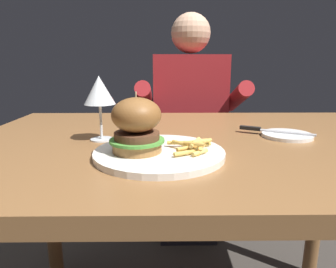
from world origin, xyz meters
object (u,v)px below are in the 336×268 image
object	(u,v)px
wine_glass	(99,92)
main_plate	(159,153)
table_knife	(269,130)
bread_plate	(287,135)
burger_sandwich	(137,125)
diner_person	(189,138)

from	to	relation	value
wine_glass	main_plate	bearing A→B (deg)	-42.41
wine_glass	table_knife	bearing A→B (deg)	6.19
main_plate	bread_plate	world-z (taller)	main_plate
main_plate	burger_sandwich	size ratio (longest dim) A/B	2.23
main_plate	wine_glass	xyz separation A→B (m)	(-0.16, 0.14, 0.12)
burger_sandwich	bread_plate	distance (m)	0.45
burger_sandwich	bread_plate	xyz separation A→B (m)	(0.41, 0.18, -0.07)
main_plate	diner_person	distance (m)	0.89
burger_sandwich	table_knife	distance (m)	0.42
wine_glass	diner_person	xyz separation A→B (m)	(0.30, 0.72, -0.31)
bread_plate	diner_person	distance (m)	0.74
burger_sandwich	diner_person	bearing A→B (deg)	77.81
main_plate	burger_sandwich	bearing A→B (deg)	-169.54
table_knife	diner_person	size ratio (longest dim) A/B	0.16
main_plate	wine_glass	size ratio (longest dim) A/B	1.71
table_knife	bread_plate	bearing A→B (deg)	-27.54
main_plate	wine_glass	distance (m)	0.25
main_plate	burger_sandwich	distance (m)	0.08
table_knife	burger_sandwich	bearing A→B (deg)	-150.53
wine_glass	burger_sandwich	bearing A→B (deg)	-54.41
bread_plate	table_knife	distance (m)	0.05
table_knife	diner_person	world-z (taller)	diner_person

